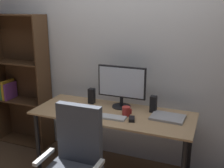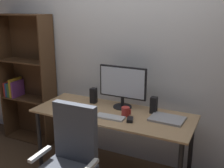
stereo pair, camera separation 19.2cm
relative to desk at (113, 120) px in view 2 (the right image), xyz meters
The scene contains 10 objects.
back_wall 0.81m from the desk, 90.00° to the left, with size 6.40×0.10×2.60m, color silver.
desk is the anchor object (origin of this frame).
monitor 0.39m from the desk, 80.86° to the left, with size 0.52×0.20×0.45m.
keyboard 0.17m from the desk, 74.65° to the right, with size 0.29×0.11×0.02m, color #B7BABC.
mouse 0.29m from the desk, 26.93° to the right, with size 0.06×0.10×0.03m, color black.
coffee_mug 0.20m from the desk, ahead, with size 0.10×0.08×0.09m.
laptop 0.56m from the desk, ahead, with size 0.32×0.23×0.02m, color #99999E.
speaker_left 0.40m from the desk, 151.81° to the left, with size 0.06×0.07×0.17m, color black.
speaker_right 0.45m from the desk, 24.42° to the left, with size 0.06×0.07×0.17m, color black.
bookshelf 1.47m from the desk, 167.28° to the left, with size 0.75×0.28×1.69m.
Camera 2 is at (1.12, -2.33, 1.80)m, focal length 43.52 mm.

